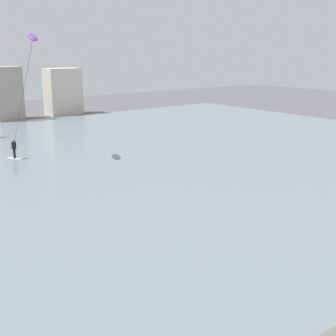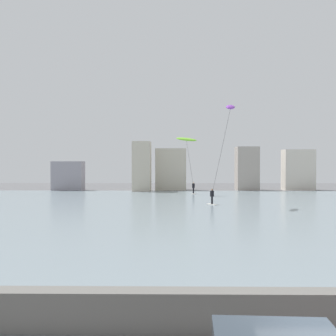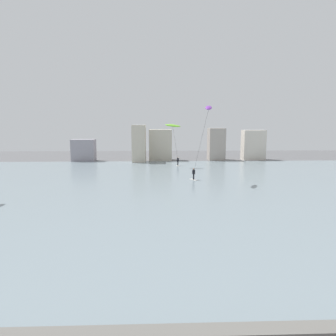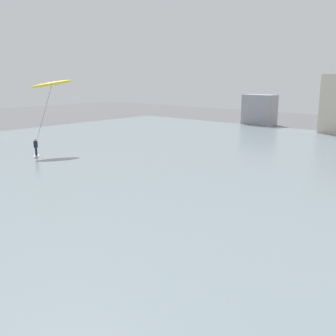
# 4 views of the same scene
# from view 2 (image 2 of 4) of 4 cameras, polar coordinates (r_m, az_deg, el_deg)

# --- Properties ---
(seawall_barrier) EXTENTS (60.00, 0.70, 1.11)m
(seawall_barrier) POSITION_cam_2_polar(r_m,az_deg,el_deg) (12.40, 15.36, -18.26)
(seawall_barrier) COLOR #66635E
(seawall_barrier) RESTS_ON ground
(water_bay) EXTENTS (84.00, 52.00, 0.10)m
(water_bay) POSITION_cam_2_polar(r_m,az_deg,el_deg) (38.42, 5.24, -5.89)
(water_bay) COLOR gray
(water_bay) RESTS_ON ground
(far_shore_buildings) EXTENTS (41.07, 6.31, 7.59)m
(far_shore_buildings) POSITION_cam_2_polar(r_m,az_deg,el_deg) (65.99, 4.71, -0.35)
(far_shore_buildings) COLOR gray
(far_shore_buildings) RESTS_ON ground
(bollard_post) EXTENTS (0.18, 0.18, 0.85)m
(bollard_post) POSITION_cam_2_polar(r_m,az_deg,el_deg) (11.08, 13.79, -21.38)
(bollard_post) COLOR black
(bollard_post) RESTS_ON ground
(kitesurfer_lime) EXTENTS (2.83, 2.47, 7.89)m
(kitesurfer_lime) POSITION_cam_2_polar(r_m,az_deg,el_deg) (56.42, 2.64, 3.07)
(kitesurfer_lime) COLOR silver
(kitesurfer_lime) RESTS_ON water_bay
(kitesurfer_purple) EXTENTS (3.02, 3.51, 10.44)m
(kitesurfer_purple) POSITION_cam_2_polar(r_m,az_deg,el_deg) (42.71, 8.13, 6.39)
(kitesurfer_purple) COLOR silver
(kitesurfer_purple) RESTS_ON water_bay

